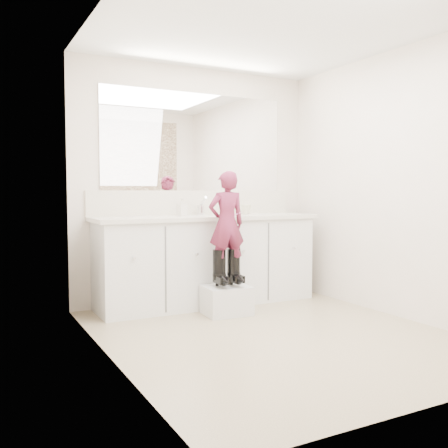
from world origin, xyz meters
TOP-DOWN VIEW (x-y plane):
  - floor at (0.00, 0.00)m, footprint 3.00×3.00m
  - ceiling at (0.00, 0.00)m, footprint 3.00×3.00m
  - wall_back at (0.00, 1.50)m, footprint 2.60×0.00m
  - wall_front at (0.00, -1.50)m, footprint 2.60×0.00m
  - wall_left at (-1.30, 0.00)m, footprint 0.00×3.00m
  - wall_right at (1.30, 0.00)m, footprint 0.00×3.00m
  - vanity_cabinet at (0.00, 1.23)m, footprint 2.20×0.55m
  - countertop at (0.00, 1.21)m, footprint 2.28×0.58m
  - backsplash at (0.00, 1.49)m, footprint 2.28×0.03m
  - mirror at (0.00, 1.49)m, footprint 2.00×0.02m
  - dot_panel at (0.00, -1.49)m, footprint 2.00×0.01m
  - faucet at (0.00, 1.38)m, footprint 0.08×0.08m
  - cup at (0.49, 1.30)m, footprint 0.13×0.13m
  - soap_bottle at (-0.25, 1.28)m, footprint 0.10×0.10m
  - step_stool at (-0.03, 0.75)m, footprint 0.43×0.37m
  - boot_left at (-0.11, 0.75)m, footprint 0.14×0.24m
  - boot_right at (0.04, 0.75)m, footprint 0.14×0.24m
  - toddler at (-0.03, 0.75)m, footprint 0.36×0.25m
  - toothbrush at (0.04, 0.74)m, footprint 0.14×0.02m

SIDE VIEW (x-z plane):
  - floor at x=0.00m, z-range 0.00..0.00m
  - step_stool at x=-0.03m, z-range 0.00..0.26m
  - vanity_cabinet at x=0.00m, z-range 0.00..0.85m
  - boot_left at x=-0.11m, z-range 0.26..0.60m
  - boot_right at x=0.04m, z-range 0.26..0.60m
  - toddler at x=-0.03m, z-range 0.36..1.31m
  - countertop at x=0.00m, z-range 0.85..0.89m
  - toothbrush at x=0.04m, z-range 0.88..0.94m
  - faucet at x=0.00m, z-range 0.89..0.99m
  - cup at x=0.49m, z-range 0.89..1.00m
  - soap_bottle at x=-0.25m, z-range 0.89..1.06m
  - backsplash at x=0.00m, z-range 0.89..1.14m
  - wall_back at x=0.00m, z-range -0.10..2.50m
  - wall_front at x=0.00m, z-range -0.10..2.50m
  - wall_left at x=-1.30m, z-range -0.30..2.70m
  - wall_right at x=1.30m, z-range -0.30..2.70m
  - mirror at x=0.00m, z-range 1.14..2.14m
  - dot_panel at x=0.00m, z-range 1.05..2.25m
  - ceiling at x=0.00m, z-range 2.40..2.40m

